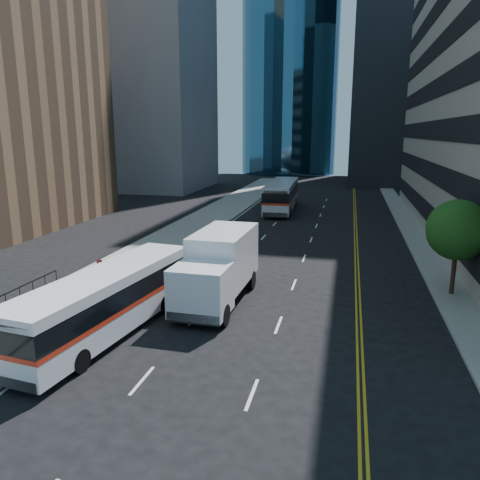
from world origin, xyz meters
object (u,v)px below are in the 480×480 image
(street_tree, at_px, (458,230))
(bus_rear, at_px, (282,195))
(box_truck, at_px, (218,267))
(bus_front, at_px, (108,300))

(street_tree, distance_m, bus_rear, 29.18)
(street_tree, relative_size, box_truck, 0.67)
(street_tree, distance_m, box_truck, 12.68)
(street_tree, distance_m, bus_front, 17.94)
(street_tree, xyz_separation_m, bus_rear, (-13.00, 26.05, -1.87))
(bus_front, distance_m, bus_rear, 34.75)
(box_truck, bearing_deg, street_tree, 18.68)
(bus_front, xyz_separation_m, bus_rear, (2.60, 34.66, 0.25))
(bus_rear, bearing_deg, street_tree, -65.71)
(bus_front, bearing_deg, street_tree, 35.83)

